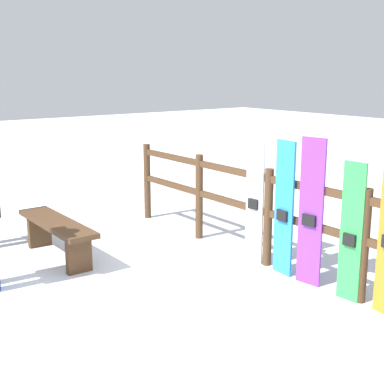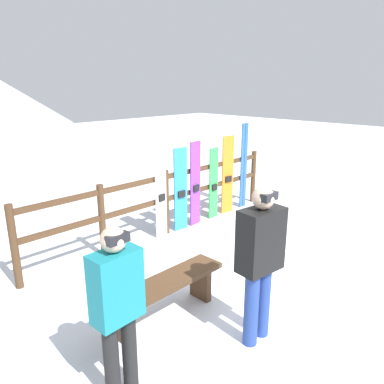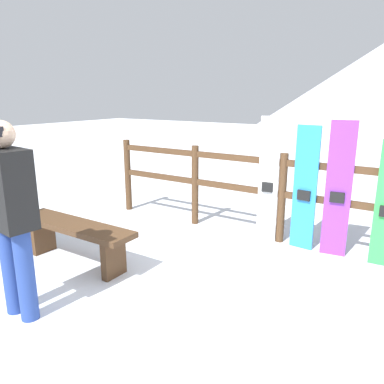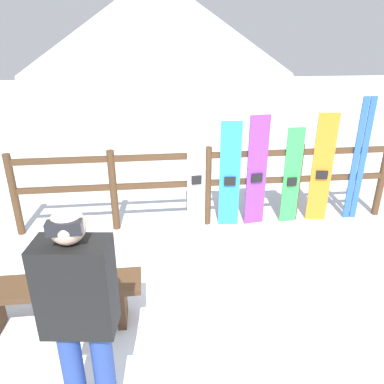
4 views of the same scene
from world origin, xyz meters
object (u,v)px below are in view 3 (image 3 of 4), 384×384
at_px(snowboard_blue, 305,189).
at_px(snowboard_purple, 338,191).
at_px(snowboard_white, 268,181).
at_px(person_black, 10,209).
at_px(bench, 75,233).

relative_size(snowboard_blue, snowboard_purple, 0.96).
height_order(snowboard_white, snowboard_blue, snowboard_white).
bearing_deg(person_black, snowboard_blue, 60.43).
distance_m(snowboard_white, snowboard_blue, 0.46).
bearing_deg(bench, person_black, -65.95).
height_order(bench, snowboard_white, snowboard_white).
relative_size(snowboard_white, snowboard_blue, 1.06).
bearing_deg(snowboard_purple, bench, -142.58).
xyz_separation_m(person_black, snowboard_white, (1.09, 2.73, -0.16)).
distance_m(snowboard_blue, snowboard_purple, 0.38).
bearing_deg(snowboard_purple, snowboard_blue, -179.99).
bearing_deg(snowboard_purple, snowboard_white, 180.00).
distance_m(bench, snowboard_blue, 2.69).
xyz_separation_m(person_black, snowboard_purple, (1.92, 2.73, -0.17)).
bearing_deg(person_black, bench, 114.05).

